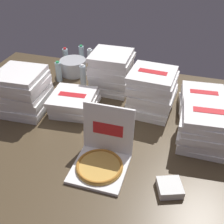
% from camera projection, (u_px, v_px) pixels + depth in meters
% --- Properties ---
extents(ground_plane, '(3.20, 2.40, 0.02)m').
position_uv_depth(ground_plane, '(105.00, 133.00, 2.24)').
color(ground_plane, '#4C3D28').
extents(open_pizza_box, '(0.37, 0.42, 0.39)m').
position_uv_depth(open_pizza_box, '(102.00, 157.00, 1.91)').
color(open_pizza_box, white).
rests_on(open_pizza_box, ground_plane).
extents(pizza_stack_center_near, '(0.41, 0.41, 0.38)m').
position_uv_depth(pizza_stack_center_near, '(152.00, 92.00, 2.38)').
color(pizza_stack_center_near, white).
rests_on(pizza_stack_center_near, ground_plane).
extents(pizza_stack_left_mid, '(0.40, 0.41, 0.30)m').
position_uv_depth(pizza_stack_left_mid, '(205.00, 128.00, 2.05)').
color(pizza_stack_left_mid, white).
rests_on(pizza_stack_left_mid, ground_plane).
extents(pizza_stack_center_far, '(0.41, 0.42, 0.38)m').
position_uv_depth(pizza_stack_center_far, '(24.00, 92.00, 2.38)').
color(pizza_stack_center_far, white).
rests_on(pizza_stack_center_far, ground_plane).
extents(pizza_stack_right_mid, '(0.40, 0.40, 0.38)m').
position_uv_depth(pizza_stack_right_mid, '(112.00, 71.00, 2.69)').
color(pizza_stack_right_mid, white).
rests_on(pizza_stack_right_mid, ground_plane).
extents(pizza_stack_right_near, '(0.41, 0.41, 0.17)m').
position_uv_depth(pizza_stack_right_near, '(202.00, 101.00, 2.46)').
color(pizza_stack_right_near, white).
rests_on(pizza_stack_right_near, ground_plane).
extents(pizza_stack_right_far, '(0.41, 0.42, 0.17)m').
position_uv_depth(pizza_stack_right_far, '(74.00, 102.00, 2.44)').
color(pizza_stack_right_far, white).
rests_on(pizza_stack_right_far, ground_plane).
extents(ice_bucket, '(0.28, 0.28, 0.16)m').
position_uv_depth(ice_bucket, '(73.00, 67.00, 3.02)').
color(ice_bucket, '#B7BABF').
rests_on(ice_bucket, ground_plane).
extents(water_bottle_0, '(0.06, 0.06, 0.22)m').
position_uv_depth(water_bottle_0, '(83.00, 75.00, 2.81)').
color(water_bottle_0, silver).
rests_on(water_bottle_0, ground_plane).
extents(water_bottle_1, '(0.06, 0.06, 0.22)m').
position_uv_depth(water_bottle_1, '(59.00, 72.00, 2.87)').
color(water_bottle_1, silver).
rests_on(water_bottle_1, ground_plane).
extents(water_bottle_2, '(0.06, 0.06, 0.22)m').
position_uv_depth(water_bottle_2, '(90.00, 58.00, 3.14)').
color(water_bottle_2, white).
rests_on(water_bottle_2, ground_plane).
extents(water_bottle_3, '(0.06, 0.06, 0.22)m').
position_uv_depth(water_bottle_3, '(66.00, 58.00, 3.16)').
color(water_bottle_3, silver).
rests_on(water_bottle_3, ground_plane).
extents(water_bottle_4, '(0.06, 0.06, 0.22)m').
position_uv_depth(water_bottle_4, '(82.00, 55.00, 3.22)').
color(water_bottle_4, silver).
rests_on(water_bottle_4, ground_plane).
extents(napkin_pile, '(0.19, 0.19, 0.06)m').
position_uv_depth(napkin_pile, '(170.00, 187.00, 1.75)').
color(napkin_pile, white).
rests_on(napkin_pile, ground_plane).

